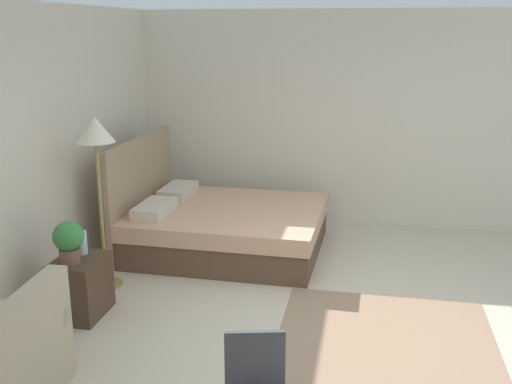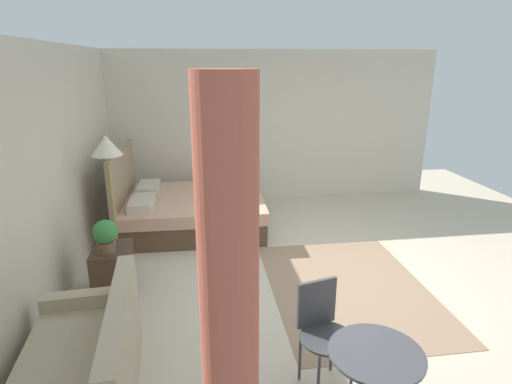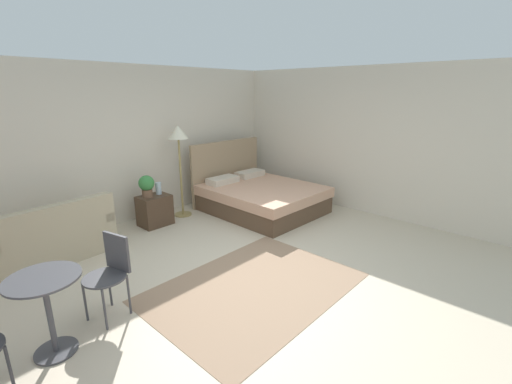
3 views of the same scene
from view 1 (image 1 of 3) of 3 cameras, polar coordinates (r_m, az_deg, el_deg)
name	(u,v)px [view 1 (image 1 of 3)]	position (r m, az deg, el deg)	size (l,w,h in m)	color
ground_plane	(354,344)	(5.02, 9.41, -14.12)	(9.36, 8.93, 0.02)	beige
wall_back	(5,165)	(5.43, -22.92, 2.42)	(9.36, 0.12, 2.68)	beige
wall_right	(368,120)	(7.64, 10.70, 6.80)	(0.12, 5.93, 2.68)	beige
area_rug	(386,363)	(4.78, 12.36, -15.72)	(2.42, 1.75, 0.01)	#93755B
bed	(221,226)	(6.78, -3.33, -3.24)	(1.82, 2.14, 1.26)	brown
nightstand	(81,287)	(5.49, -16.45, -8.71)	(0.52, 0.40, 0.52)	#473323
potted_plant	(69,240)	(5.25, -17.51, -4.39)	(0.26, 0.26, 0.37)	brown
vase	(81,243)	(5.47, -16.37, -4.68)	(0.10, 0.10, 0.21)	silver
floor_lamp	(96,144)	(5.71, -15.04, 4.45)	(0.36, 0.36, 1.67)	#99844C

